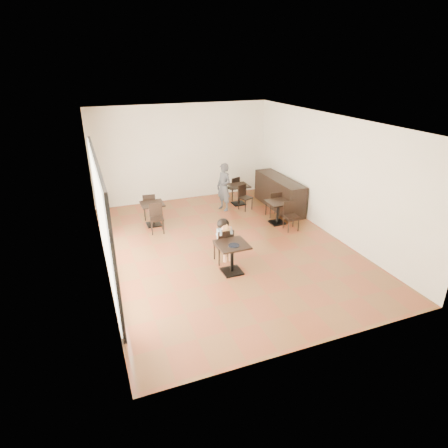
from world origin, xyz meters
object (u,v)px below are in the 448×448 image
cafe_table_mid (278,213)px  cafe_table_left (153,214)px  chair_back_a (232,188)px  chair_left_a (149,206)px  child (223,241)px  adult_patron (224,187)px  child_chair (223,245)px  chair_mid_a (273,204)px  cafe_table_back (239,195)px  chair_back_b (245,198)px  chair_mid_b (291,216)px  child_table (232,258)px  chair_left_b (157,219)px

cafe_table_mid → cafe_table_left: cafe_table_mid is taller
cafe_table_left → chair_back_a: (3.03, 1.27, 0.06)m
chair_left_a → cafe_table_mid: bearing=159.7°
chair_back_a → chair_left_a: bearing=-7.8°
child → adult_patron: 3.42m
child_chair → chair_left_a: bearing=-71.2°
adult_patron → chair_mid_a: size_ratio=1.86×
cafe_table_left → cafe_table_back: cafe_table_left is taller
chair_back_a → child: bearing=43.6°
cafe_table_back → chair_back_a: size_ratio=0.83×
child_chair → chair_back_a: size_ratio=1.09×
cafe_table_back → chair_back_a: bearing=90.0°
child → chair_left_a: bearing=108.8°
chair_back_b → chair_mid_b: bearing=-94.9°
child → chair_mid_b: size_ratio=1.34×
chair_mid_b → chair_back_b: (-0.56, 1.92, -0.01)m
child → cafe_table_mid: child is taller
cafe_table_mid → child_table: bearing=-137.7°
chair_back_b → child: bearing=-144.1°
cafe_table_left → cafe_table_back: 3.11m
child_chair → chair_mid_b: bearing=-157.7°
chair_mid_a → child_chair: bearing=43.4°
cafe_table_left → chair_back_b: (3.03, 0.17, 0.06)m
child_chair → chair_mid_b: child_chair is taller
child → chair_mid_a: child is taller
chair_mid_a → chair_back_b: bearing=-52.9°
cafe_table_left → chair_left_a: chair_left_a is taller
chair_mid_a → chair_mid_b: same height
child_chair → chair_back_b: child_chair is taller
child_table → chair_back_a: 4.96m
cafe_table_left → chair_left_a: bearing=90.0°
child_chair → child: bearing=-0.0°
adult_patron → chair_left_b: 2.59m
cafe_table_mid → chair_back_a: (-0.42, 2.47, 0.06)m
child_table → child: 0.58m
chair_mid_b → child_table: bearing=-144.9°
chair_mid_b → chair_left_b: size_ratio=1.00×
cafe_table_left → cafe_table_back: bearing=13.3°
child_chair → cafe_table_left: bearing=-67.7°
child_chair → child_table: bearing=90.0°
chair_left_a → chair_back_a: (3.03, 0.72, -0.01)m
cafe_table_back → chair_left_b: 3.28m
cafe_table_back → chair_left_b: chair_left_b is taller
child → cafe_table_back: (1.90, 3.48, -0.22)m
cafe_table_mid → chair_left_a: 3.87m
chair_left_b → chair_back_a: 3.53m
chair_mid_a → chair_mid_b: 1.10m
cafe_table_left → chair_left_b: chair_left_b is taller
cafe_table_mid → cafe_table_left: bearing=160.8°
chair_back_a → chair_back_b: same height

